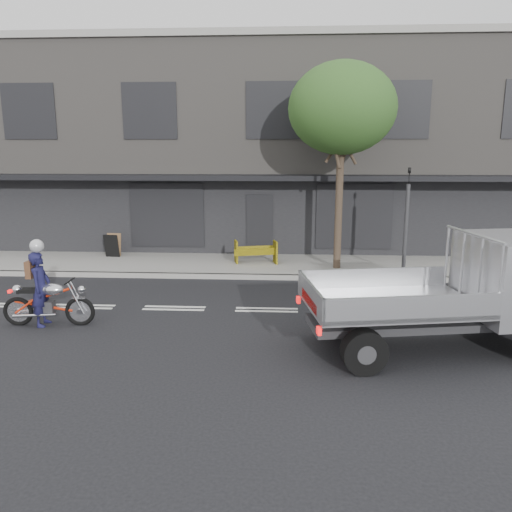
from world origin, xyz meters
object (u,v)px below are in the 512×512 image
(motorcycle, at_px, (48,302))
(flatbed_ute, at_px, (494,282))
(rider, at_px, (41,289))
(sandwich_board, at_px, (111,246))
(street_tree, at_px, (342,109))
(traffic_light_pole, at_px, (406,228))
(construction_barrier, at_px, (255,253))

(motorcycle, height_order, flatbed_ute, flatbed_ute)
(rider, height_order, sandwich_board, rider)
(street_tree, relative_size, motorcycle, 3.15)
(traffic_light_pole, relative_size, sandwich_board, 4.13)
(traffic_light_pole, xyz_separation_m, rider, (-9.38, -4.75, -0.78))
(traffic_light_pole, bearing_deg, street_tree, 156.97)
(traffic_light_pole, distance_m, sandwich_board, 10.35)
(street_tree, bearing_deg, rider, -142.82)
(flatbed_ute, bearing_deg, construction_barrier, 118.47)
(traffic_light_pole, distance_m, construction_barrier, 5.02)
(traffic_light_pole, xyz_separation_m, construction_barrier, (-4.76, 1.18, -1.09))
(flatbed_ute, relative_size, construction_barrier, 3.78)
(motorcycle, relative_size, construction_barrier, 1.46)
(construction_barrier, xyz_separation_m, sandwich_board, (-5.34, 0.86, 0.01))
(construction_barrier, bearing_deg, rider, -127.97)
(street_tree, relative_size, flatbed_ute, 1.22)
(flatbed_ute, bearing_deg, traffic_light_pole, 85.53)
(rider, xyz_separation_m, sandwich_board, (-0.71, 6.79, -0.30))
(rider, distance_m, flatbed_ute, 9.94)
(rider, bearing_deg, construction_barrier, -41.51)
(motorcycle, distance_m, flatbed_ute, 9.81)
(rider, bearing_deg, street_tree, -56.36)
(street_tree, bearing_deg, motorcycle, -142.25)
(street_tree, distance_m, rider, 10.26)
(flatbed_ute, xyz_separation_m, sandwich_board, (-10.60, 7.55, -0.82))
(flatbed_ute, relative_size, sandwich_board, 6.54)
(traffic_light_pole, distance_m, motorcycle, 10.44)
(street_tree, distance_m, flatbed_ute, 7.86)
(traffic_light_pole, height_order, rider, traffic_light_pole)
(rider, xyz_separation_m, flatbed_ute, (9.90, -0.76, 0.52))
(street_tree, bearing_deg, flatbed_ute, -68.45)
(traffic_light_pole, relative_size, rider, 2.00)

